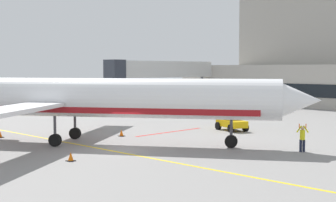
% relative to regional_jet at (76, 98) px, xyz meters
% --- Properties ---
extents(ground, '(120.00, 120.00, 0.11)m').
position_rel_regional_jet_xyz_m(ground, '(4.70, 0.49, -3.42)').
color(ground, gray).
extents(jet_bridge_west, '(2.40, 20.60, 6.71)m').
position_rel_regional_jet_xyz_m(jet_bridge_west, '(-20.85, 29.44, 1.94)').
color(jet_bridge_west, silver).
rests_on(jet_bridge_west, ground).
extents(regional_jet, '(30.41, 23.38, 9.20)m').
position_rel_regional_jet_xyz_m(regional_jet, '(0.00, 0.00, 0.00)').
color(regional_jet, white).
rests_on(regional_jet, ground).
extents(baggage_tug, '(3.35, 2.66, 2.17)m').
position_rel_regional_jet_xyz_m(baggage_tug, '(3.68, 14.03, -2.41)').
color(baggage_tug, '#E5B20C').
rests_on(baggage_tug, ground).
extents(pushback_tractor, '(4.41, 2.90, 2.34)m').
position_rel_regional_jet_xyz_m(pushback_tractor, '(-10.86, 29.17, -2.32)').
color(pushback_tractor, '#1E4CB2').
rests_on(pushback_tractor, ground).
extents(marshaller, '(0.69, 0.60, 1.89)m').
position_rel_regional_jet_xyz_m(marshaller, '(14.08, 8.30, -2.41)').
color(marshaller, '#191E33').
rests_on(marshaller, ground).
extents(safety_cone_alpha, '(0.47, 0.47, 0.55)m').
position_rel_regional_jet_xyz_m(safety_cone_alpha, '(-6.68, -2.68, -3.13)').
color(safety_cone_alpha, orange).
rests_on(safety_cone_alpha, ground).
extents(safety_cone_bravo, '(0.47, 0.47, 0.55)m').
position_rel_regional_jet_xyz_m(safety_cone_bravo, '(-0.31, 4.68, -3.13)').
color(safety_cone_bravo, orange).
rests_on(safety_cone_bravo, ground).
extents(safety_cone_charlie, '(0.47, 0.47, 0.55)m').
position_rel_regional_jet_xyz_m(safety_cone_charlie, '(5.75, -4.42, -3.13)').
color(safety_cone_charlie, orange).
rests_on(safety_cone_charlie, ground).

